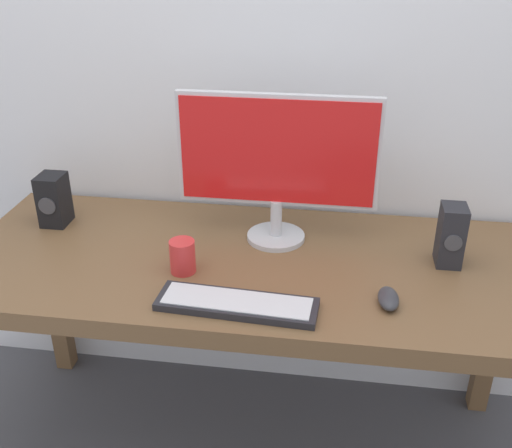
% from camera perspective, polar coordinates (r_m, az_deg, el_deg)
% --- Properties ---
extents(ground_plane, '(6.00, 6.00, 0.00)m').
position_cam_1_polar(ground_plane, '(2.29, -0.50, -20.14)').
color(ground_plane, '#4C4C51').
extents(desk, '(1.77, 0.73, 0.77)m').
position_cam_1_polar(desk, '(1.85, -0.58, -5.53)').
color(desk, brown).
rests_on(desk, ground_plane).
extents(monitor, '(0.61, 0.18, 0.47)m').
position_cam_1_polar(monitor, '(1.81, 2.05, 6.14)').
color(monitor, silver).
rests_on(monitor, desk).
extents(keyboard_primary, '(0.43, 0.15, 0.02)m').
position_cam_1_polar(keyboard_primary, '(1.59, -1.83, -7.61)').
color(keyboard_primary, '#232328').
rests_on(keyboard_primary, desk).
extents(mouse, '(0.06, 0.11, 0.04)m').
position_cam_1_polar(mouse, '(1.64, 12.49, -6.94)').
color(mouse, '#333338').
rests_on(mouse, desk).
extents(speaker_right, '(0.07, 0.09, 0.19)m').
position_cam_1_polar(speaker_right, '(1.83, 18.07, -1.05)').
color(speaker_right, '#232328').
rests_on(speaker_right, desk).
extents(speaker_left, '(0.08, 0.10, 0.17)m').
position_cam_1_polar(speaker_left, '(2.09, -18.70, 2.20)').
color(speaker_left, black).
rests_on(speaker_left, desk).
extents(coffee_mug, '(0.07, 0.07, 0.10)m').
position_cam_1_polar(coffee_mug, '(1.73, -7.01, -3.08)').
color(coffee_mug, red).
rests_on(coffee_mug, desk).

